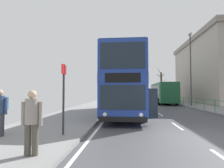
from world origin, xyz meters
TOP-DOWN VIEW (x-y plane):
  - ground at (-0.72, -0.00)m, footprint 15.80×140.00m
  - double_decker_bus_main at (-2.74, 6.97)m, footprint 3.17×10.83m
  - background_bus_far_lane at (2.83, 21.04)m, footprint 2.71×10.24m
  - pedestrian_railing_far_kerb at (4.45, 16.47)m, footprint 0.05×28.99m
  - pedestrian_with_backpack at (-7.22, -0.72)m, footprint 0.55×0.56m
  - pedestrian_companion at (-4.98, -2.56)m, footprint 0.55×0.38m
  - bus_stop_sign_near at (-4.97, -0.31)m, footprint 0.08×0.44m
  - street_lamp_far_side at (4.95, 15.05)m, footprint 0.28×0.60m
  - bare_tree_far_00 at (5.38, 36.48)m, footprint 2.33×2.53m
  - background_building_01 at (17.16, 38.42)m, footprint 10.15×15.35m

SIDE VIEW (x-z plane):
  - ground at x=-0.72m, z-range -0.06..0.14m
  - pedestrian_railing_far_kerb at x=4.45m, z-range 0.32..1.30m
  - pedestrian_companion at x=-4.98m, z-range 0.24..1.91m
  - pedestrian_with_backpack at x=-7.22m, z-range 0.28..1.98m
  - background_bus_far_lane at x=2.83m, z-range 0.14..3.17m
  - bus_stop_sign_near at x=-4.97m, z-range 0.45..3.13m
  - double_decker_bus_main at x=-2.74m, z-range 0.10..4.55m
  - bare_tree_far_00 at x=5.38m, z-range -0.30..7.13m
  - street_lamp_far_side at x=4.95m, z-range 0.76..9.39m
  - background_building_01 at x=17.16m, z-range 0.03..13.05m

